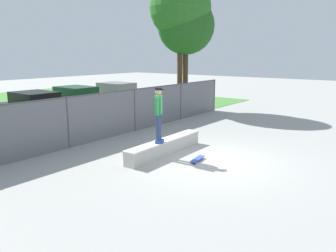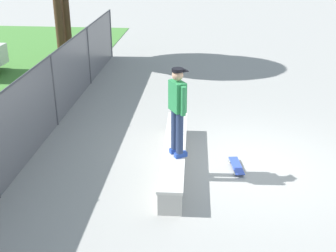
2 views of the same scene
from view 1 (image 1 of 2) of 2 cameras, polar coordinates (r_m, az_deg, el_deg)
ground_plane at (r=11.05m, az=7.36°, el=-6.01°), size 80.00×80.00×0.00m
concrete_ledge at (r=11.73m, az=-0.51°, el=-3.53°), size 3.83×0.59×0.51m
skateboarder at (r=11.05m, az=-1.62°, el=2.33°), size 0.53×0.41×1.84m
skateboard at (r=11.02m, az=5.03°, el=-5.59°), size 0.82×0.32×0.09m
chainlink_fence at (r=13.91m, az=-10.72°, el=2.05°), size 18.00×0.07×1.92m
tree_near_left at (r=20.66m, az=2.10°, el=19.34°), size 3.60×3.60×7.87m
tree_near_right at (r=20.77m, az=3.06°, el=16.58°), size 3.40×3.40×6.78m
car_black at (r=17.56m, az=-21.80°, el=2.78°), size 2.10×4.24×1.66m
car_green at (r=19.68m, az=-15.48°, el=4.11°), size 2.10×4.24×1.66m
car_white at (r=21.89m, az=-8.91°, el=5.16°), size 2.10×4.24×1.66m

